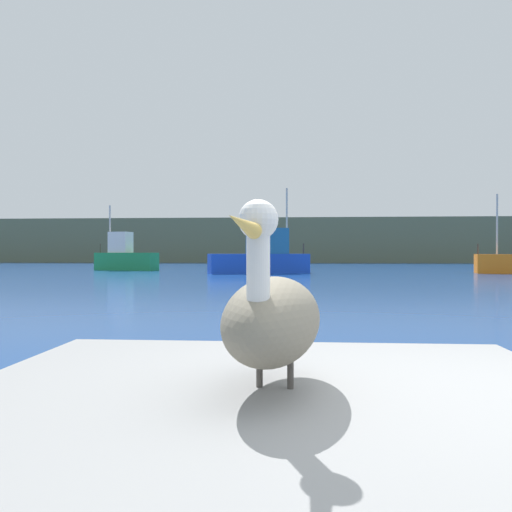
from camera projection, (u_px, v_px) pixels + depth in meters
name	position (u px, v px, depth m)	size (l,w,h in m)	color
hillside_backdrop	(300.00, 241.00, 71.25)	(140.00, 10.44, 5.97)	#5B664C
pier_dock	(273.00, 476.00, 2.25)	(2.88, 2.47, 0.76)	gray
pelican	(272.00, 317.00, 2.23)	(0.53, 1.27, 0.81)	gray
fishing_boat_blue	(261.00, 257.00, 33.85)	(6.89, 3.89, 5.72)	blue
fishing_boat_green	(125.00, 257.00, 39.20)	(5.19, 2.66, 5.05)	#1E8C4C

